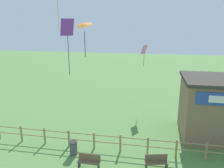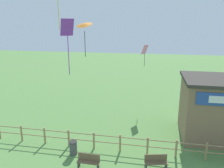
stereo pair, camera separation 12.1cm
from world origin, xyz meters
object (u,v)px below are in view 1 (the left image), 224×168
at_px(trash_bin, 73,148).
at_px(kite_red_diamond, 57,2).
at_px(kite_purple_streamer, 68,34).
at_px(kite_pink_diamond, 144,51).
at_px(park_bench_near_fence, 89,161).
at_px(kite_orange_delta, 84,25).
at_px(park_bench_by_building, 156,162).

relative_size(trash_bin, kite_red_diamond, 0.29).
xyz_separation_m(kite_purple_streamer, kite_pink_diamond, (4.65, 10.38, -2.21)).
bearing_deg(trash_bin, kite_red_diamond, 117.72).
xyz_separation_m(park_bench_near_fence, kite_orange_delta, (-1.56, 4.98, 8.15)).
bearing_deg(park_bench_by_building, kite_orange_delta, 143.11).
distance_m(park_bench_near_fence, kite_purple_streamer, 8.18).
xyz_separation_m(park_bench_by_building, kite_pink_diamond, (-1.40, 12.08, 5.37)).
distance_m(park_bench_near_fence, kite_orange_delta, 9.68).
height_order(park_bench_by_building, kite_pink_diamond, kite_pink_diamond).
xyz_separation_m(park_bench_near_fence, kite_purple_streamer, (-1.91, 2.40, 7.58)).
bearing_deg(kite_red_diamond, kite_purple_streamer, -60.75).
relative_size(park_bench_by_building, kite_pink_diamond, 0.61).
bearing_deg(trash_bin, park_bench_near_fence, -40.97).
bearing_deg(kite_orange_delta, kite_red_diamond, 146.03).
height_order(kite_orange_delta, kite_pink_diamond, kite_orange_delta).
distance_m(kite_purple_streamer, kite_orange_delta, 2.66).
xyz_separation_m(park_bench_near_fence, kite_pink_diamond, (2.73, 12.78, 5.37)).
bearing_deg(park_bench_near_fence, kite_purple_streamer, 128.55).
bearing_deg(kite_purple_streamer, park_bench_by_building, -15.72).
height_order(trash_bin, kite_pink_diamond, kite_pink_diamond).
relative_size(park_bench_near_fence, trash_bin, 1.48).
distance_m(kite_orange_delta, kite_pink_diamond, 9.33).
bearing_deg(kite_red_diamond, park_bench_by_building, -35.93).
distance_m(trash_bin, kite_pink_diamond, 13.38).
bearing_deg(park_bench_near_fence, kite_red_diamond, 122.71).
xyz_separation_m(park_bench_by_building, kite_orange_delta, (-5.70, 4.28, 8.15)).
bearing_deg(kite_pink_diamond, kite_orange_delta, -118.82).
bearing_deg(trash_bin, kite_pink_diamond, 69.85).
relative_size(kite_red_diamond, kite_orange_delta, 1.25).
distance_m(trash_bin, kite_purple_streamer, 7.70).
distance_m(park_bench_by_building, kite_pink_diamond, 13.30).
height_order(trash_bin, kite_red_diamond, kite_red_diamond).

